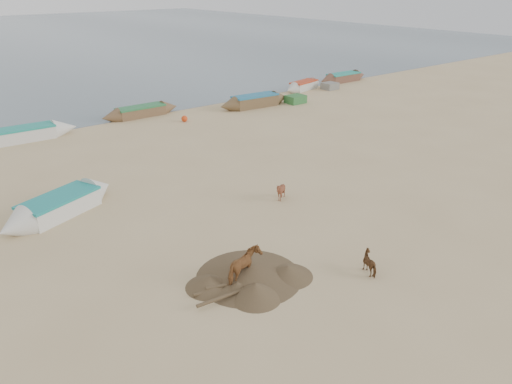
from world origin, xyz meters
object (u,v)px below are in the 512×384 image
calf_front (281,191)px  calf_right (372,263)px  near_canoe (60,205)px  cow_adult (244,267)px

calf_front → calf_right: (-1.60, -6.62, -0.06)m
calf_right → near_canoe: (-6.87, 11.45, 0.05)m
calf_right → near_canoe: near_canoe is taller
calf_front → near_canoe: (-8.47, 4.83, -0.01)m
cow_adult → calf_front: cow_adult is taller
cow_adult → calf_right: 4.46m
near_canoe → calf_right: bearing=-80.8°
near_canoe → cow_adult: bearing=-93.4°
calf_front → calf_right: calf_front is taller
cow_adult → calf_front: (5.42, 4.34, -0.15)m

